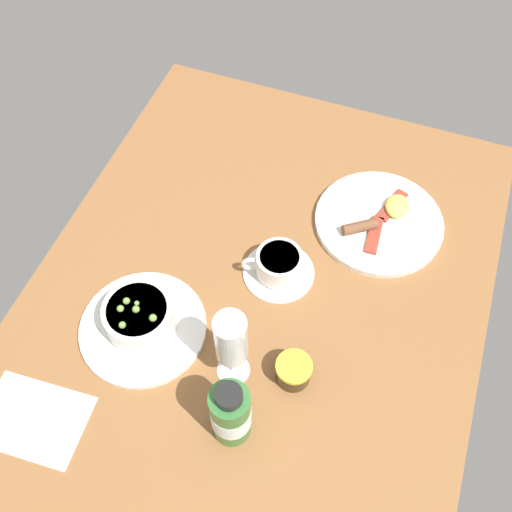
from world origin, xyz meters
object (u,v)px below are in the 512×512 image
at_px(wine_glass, 231,341).
at_px(sauce_bottle_green, 231,413).
at_px(jam_jar, 293,371).
at_px(cutlery_setting, 35,420).
at_px(breakfast_plate, 379,221).
at_px(porridge_bowl, 141,321).
at_px(coffee_cup, 279,265).

height_order(wine_glass, sauce_bottle_green, wine_glass).
bearing_deg(jam_jar, sauce_bottle_green, -29.07).
relative_size(cutlery_setting, breakfast_plate, 0.71).
bearing_deg(jam_jar, breakfast_plate, 170.39).
xyz_separation_m(wine_glass, sauce_bottle_green, (0.09, 0.03, -0.05)).
xyz_separation_m(cutlery_setting, jam_jar, (-0.22, 0.38, 0.02)).
bearing_deg(cutlery_setting, wine_glass, 125.27).
xyz_separation_m(porridge_bowl, sauce_bottle_green, (0.11, 0.22, 0.04)).
distance_m(porridge_bowl, breakfast_plate, 0.51).
xyz_separation_m(porridge_bowl, jam_jar, (-0.01, 0.28, -0.01)).
bearing_deg(coffee_cup, porridge_bowl, -43.94).
distance_m(porridge_bowl, wine_glass, 0.20).
relative_size(jam_jar, sauce_bottle_green, 0.39).
bearing_deg(jam_jar, wine_glass, -76.57).
xyz_separation_m(cutlery_setting, wine_glass, (-0.20, 0.28, 0.12)).
bearing_deg(wine_glass, coffee_cup, 177.64).
height_order(cutlery_setting, sauce_bottle_green, sauce_bottle_green).
height_order(porridge_bowl, cutlery_setting, porridge_bowl).
height_order(coffee_cup, sauce_bottle_green, sauce_bottle_green).
bearing_deg(coffee_cup, cutlery_setting, -34.82).
bearing_deg(breakfast_plate, wine_glass, -22.45).
xyz_separation_m(wine_glass, jam_jar, (-0.02, 0.10, -0.09)).
distance_m(porridge_bowl, jam_jar, 0.28).
bearing_deg(sauce_bottle_green, coffee_cup, -175.22).
xyz_separation_m(jam_jar, breakfast_plate, (-0.37, 0.06, -0.02)).
bearing_deg(cutlery_setting, porridge_bowl, 155.95).
bearing_deg(wine_glass, sauce_bottle_green, 20.13).
relative_size(porridge_bowl, sauce_bottle_green, 1.42).
height_order(porridge_bowl, sauce_bottle_green, sauce_bottle_green).
distance_m(jam_jar, sauce_bottle_green, 0.14).
xyz_separation_m(coffee_cup, sauce_bottle_green, (0.31, 0.03, 0.05)).
bearing_deg(coffee_cup, breakfast_plate, 139.53).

